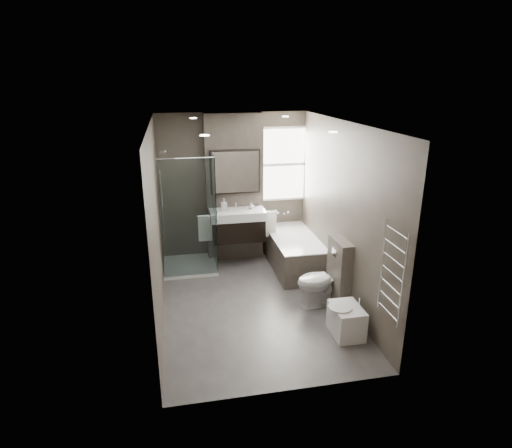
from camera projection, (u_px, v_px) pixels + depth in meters
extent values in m
cube|color=#55514E|center=(253.00, 304.00, 6.32)|extent=(2.65, 3.85, 0.05)
cube|color=silver|center=(253.00, 121.00, 5.45)|extent=(2.65, 3.85, 0.05)
cube|color=brown|center=(233.00, 186.00, 7.67)|extent=(2.65, 0.05, 2.60)
cube|color=brown|center=(291.00, 282.00, 4.10)|extent=(2.65, 0.05, 2.60)
cube|color=brown|center=(155.00, 226.00, 5.64)|extent=(0.05, 3.85, 2.60)
cube|color=brown|center=(344.00, 214.00, 6.13)|extent=(0.05, 3.85, 2.60)
cube|color=#50483F|center=(234.00, 188.00, 7.53)|extent=(1.00, 0.25, 2.60)
cube|color=black|center=(238.00, 229.00, 7.42)|extent=(0.90, 0.45, 0.38)
cube|color=white|center=(238.00, 215.00, 7.33)|extent=(0.95, 0.47, 0.15)
cylinder|color=silver|center=(236.00, 204.00, 7.44)|extent=(0.03, 0.03, 0.12)
cylinder|color=silver|center=(236.00, 202.00, 7.37)|extent=(0.02, 0.12, 0.02)
cube|color=black|center=(235.00, 172.00, 7.28)|extent=(0.86, 0.06, 0.76)
cube|color=white|center=(236.00, 172.00, 7.24)|extent=(0.80, 0.02, 0.70)
cube|color=white|center=(205.00, 228.00, 7.27)|extent=(0.24, 0.06, 0.44)
cube|color=white|center=(269.00, 224.00, 7.48)|extent=(0.24, 0.06, 0.44)
cube|color=white|center=(190.00, 266.00, 7.49)|extent=(0.90, 0.90, 0.06)
cube|color=white|center=(188.00, 219.00, 6.75)|extent=(0.88, 0.01, 1.94)
cube|color=white|center=(214.00, 210.00, 7.24)|extent=(0.01, 0.88, 1.94)
cylinder|color=silver|center=(162.00, 200.00, 7.02)|extent=(0.02, 0.02, 1.00)
cube|color=#50483F|center=(294.00, 253.00, 7.41)|extent=(0.75, 1.60, 0.55)
cube|color=white|center=(294.00, 238.00, 7.32)|extent=(0.75, 1.60, 0.03)
cube|color=white|center=(294.00, 241.00, 7.34)|extent=(0.61, 1.42, 0.12)
cube|color=white|center=(282.00, 164.00, 7.67)|extent=(0.98, 0.04, 1.33)
cube|color=white|center=(283.00, 165.00, 7.65)|extent=(0.90, 0.01, 1.25)
cube|color=white|center=(283.00, 165.00, 7.64)|extent=(0.90, 0.01, 0.05)
imported|color=white|center=(322.00, 281.00, 6.17)|extent=(0.79, 0.52, 0.75)
cube|color=#50483F|center=(339.00, 273.00, 6.14)|extent=(0.18, 0.55, 1.00)
cube|color=silver|center=(334.00, 252.00, 6.02)|extent=(0.01, 0.16, 0.11)
cube|color=white|center=(346.00, 321.00, 5.48)|extent=(0.36, 0.50, 0.40)
cylinder|color=white|center=(340.00, 308.00, 5.40)|extent=(0.30, 0.30, 0.05)
cylinder|color=silver|center=(360.00, 301.00, 5.42)|extent=(0.02, 0.02, 0.10)
cylinder|color=silver|center=(403.00, 283.00, 4.48)|extent=(0.03, 0.03, 1.10)
cylinder|color=silver|center=(382.00, 265.00, 4.90)|extent=(0.03, 0.03, 1.10)
cube|color=silver|center=(392.00, 273.00, 4.69)|extent=(0.02, 0.46, 1.00)
imported|color=white|center=(224.00, 205.00, 7.25)|extent=(0.10, 0.10, 0.22)
imported|color=white|center=(251.00, 206.00, 7.37)|extent=(0.09, 0.09, 0.12)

